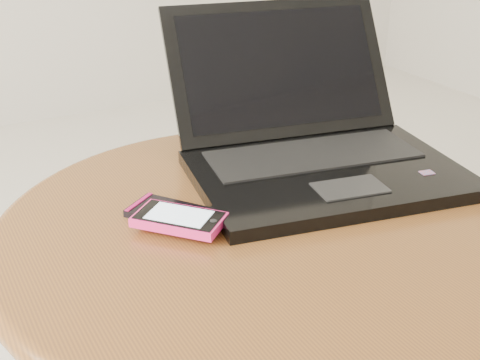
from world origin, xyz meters
TOP-DOWN VIEW (x-y plane):
  - table at (-0.04, -0.09)m, footprint 0.68×0.68m
  - laptop at (0.12, 0.02)m, footprint 0.44×0.45m
  - phone_black at (-0.13, -0.03)m, footprint 0.11×0.12m
  - phone_pink at (-0.14, -0.07)m, footprint 0.12×0.12m

SIDE VIEW (x-z plane):
  - table at x=-0.04m, z-range 0.15..0.70m
  - phone_black at x=-0.13m, z-range 0.54..0.55m
  - phone_pink at x=-0.14m, z-range 0.55..0.56m
  - laptop at x=0.12m, z-range 0.47..0.69m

